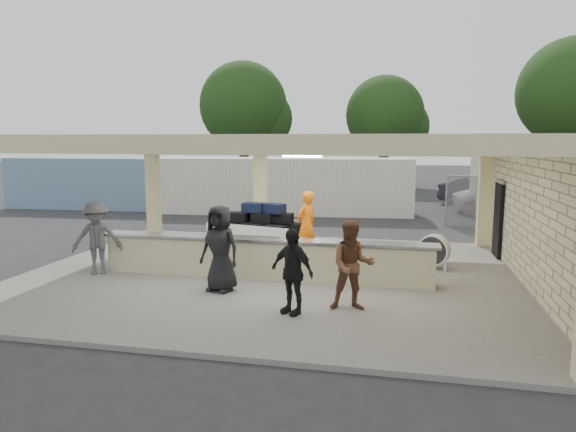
% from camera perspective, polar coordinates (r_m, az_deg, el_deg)
% --- Properties ---
extents(ground, '(120.00, 120.00, 0.00)m').
position_cam_1_polar(ground, '(13.03, -2.15, -6.73)').
color(ground, '#272729').
rests_on(ground, ground).
extents(pavilion, '(12.01, 10.00, 3.55)m').
position_cam_1_polar(pavilion, '(13.34, -0.59, -0.45)').
color(pavilion, slate).
rests_on(pavilion, ground).
extents(baggage_counter, '(8.20, 0.58, 0.98)m').
position_cam_1_polar(baggage_counter, '(12.42, -2.74, -4.71)').
color(baggage_counter, '#BDB88D').
rests_on(baggage_counter, pavilion).
extents(luggage_cart, '(2.90, 2.18, 1.51)m').
position_cam_1_polar(luggage_cart, '(14.87, -3.21, -1.19)').
color(luggage_cart, white).
rests_on(luggage_cart, pavilion).
extents(drum_fan, '(0.85, 0.57, 0.90)m').
position_cam_1_polar(drum_fan, '(13.81, 15.91, -3.70)').
color(drum_fan, white).
rests_on(drum_fan, pavilion).
extents(baggage_handler, '(0.70, 0.80, 1.92)m').
position_cam_1_polar(baggage_handler, '(14.28, 2.06, -1.04)').
color(baggage_handler, orange).
rests_on(baggage_handler, pavilion).
extents(passenger_a, '(0.92, 0.53, 1.79)m').
position_cam_1_polar(passenger_a, '(10.13, 7.16, -5.45)').
color(passenger_a, brown).
rests_on(passenger_a, pavilion).
extents(passenger_b, '(1.03, 0.76, 1.66)m').
position_cam_1_polar(passenger_b, '(9.85, 0.43, -6.17)').
color(passenger_b, black).
rests_on(passenger_b, pavilion).
extents(passenger_c, '(1.24, 0.91, 1.82)m').
position_cam_1_polar(passenger_c, '(13.55, -20.48, -2.29)').
color(passenger_c, '#48484C').
rests_on(passenger_c, pavilion).
extents(passenger_d, '(1.00, 0.60, 1.91)m').
position_cam_1_polar(passenger_d, '(11.38, -7.55, -3.58)').
color(passenger_d, black).
rests_on(passenger_d, pavilion).
extents(car_white_a, '(4.54, 2.17, 1.29)m').
position_cam_1_polar(car_white_a, '(25.77, 23.03, 1.63)').
color(car_white_a, silver).
rests_on(car_white_a, ground).
extents(car_dark, '(4.78, 3.10, 1.50)m').
position_cam_1_polar(car_dark, '(28.62, 21.06, 2.57)').
color(car_dark, black).
rests_on(car_dark, ground).
extents(container_white, '(12.04, 3.42, 2.57)m').
position_cam_1_polar(container_white, '(24.07, -0.57, 3.40)').
color(container_white, white).
rests_on(container_white, ground).
extents(container_blue, '(9.80, 2.87, 2.52)m').
position_cam_1_polar(container_blue, '(27.51, -19.64, 3.48)').
color(container_blue, '#6F8DB1').
rests_on(container_blue, ground).
extents(tree_left, '(6.60, 6.30, 9.00)m').
position_cam_1_polar(tree_left, '(37.98, -4.44, 11.73)').
color(tree_left, '#382619').
rests_on(tree_left, ground).
extents(tree_mid, '(6.00, 5.60, 8.00)m').
position_cam_1_polar(tree_mid, '(38.38, 11.18, 10.63)').
color(tree_mid, '#382619').
rests_on(tree_mid, ground).
extents(adjacent_building, '(6.00, 8.00, 3.20)m').
position_cam_1_polar(adjacent_building, '(23.15, 28.18, 2.97)').
color(adjacent_building, '#B2AA8E').
rests_on(adjacent_building, ground).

